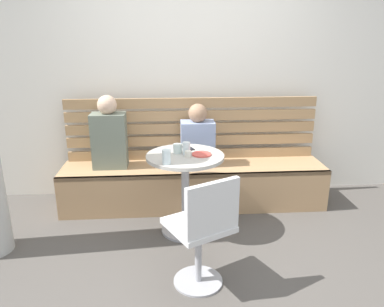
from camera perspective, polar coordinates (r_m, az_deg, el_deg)
The scene contains 14 objects.
ground at distance 2.96m, azimuth 2.19°, elevation -18.00°, with size 8.00×8.00×0.00m, color #514C47.
back_wall at distance 4.04m, azimuth -0.16°, elevation 13.88°, with size 5.20×0.10×2.90m, color white.
booth_bench at distance 3.90m, azimuth 0.31°, elevation -4.93°, with size 2.70×0.52×0.44m.
booth_backrest at distance 3.95m, azimuth 0.05°, elevation 3.88°, with size 2.65×0.04×0.66m.
cafe_table at distance 3.28m, azimuth -1.05°, elevation -3.88°, with size 0.68×0.68×0.74m.
white_chair at distance 2.58m, azimuth 1.77°, elevation -11.62°, with size 0.54×0.54×0.85m.
person_adult at distance 3.79m, azimuth -12.64°, elevation 2.69°, with size 0.34×0.22×0.73m.
person_child_left at distance 3.77m, azimuth 0.87°, elevation 2.33°, with size 0.34×0.22×0.64m.
cup_water_clear at distance 3.20m, azimuth -0.87°, elevation 0.80°, with size 0.07×0.07×0.11m, color white.
cup_glass_short at distance 3.25m, azimuth -2.24°, elevation 0.78°, with size 0.08×0.08×0.08m, color silver.
cup_glass_tall at distance 2.97m, azimuth -3.95°, elevation -0.52°, with size 0.07×0.07×0.12m, color silver.
cup_espresso_small at distance 3.14m, azimuth -0.62°, elevation -0.08°, with size 0.06×0.06×0.06m, color silver.
plate_small at distance 3.20m, azimuth 1.49°, elevation -0.10°, with size 0.17×0.17×0.01m, color #DB4C42.
phone_on_table at distance 3.38m, azimuth -0.59°, elevation 0.83°, with size 0.07×0.14×0.01m, color black.
Camera 1 is at (-0.28, -2.38, 1.74)m, focal length 34.62 mm.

